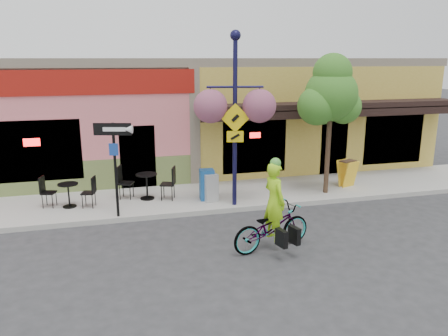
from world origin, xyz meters
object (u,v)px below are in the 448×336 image
(bicycle, at_px, (272,227))
(street_tree, at_px, (329,124))
(one_way_sign, at_px, (116,171))
(newspaper_box_blue, at_px, (207,185))
(lamp_post, at_px, (235,121))
(newspaper_box_grey, at_px, (211,187))
(building, at_px, (200,111))
(cyclist_rider, at_px, (274,211))

(bicycle, distance_m, street_tree, 5.03)
(one_way_sign, height_order, newspaper_box_blue, one_way_sign)
(lamp_post, distance_m, newspaper_box_grey, 2.29)
(building, height_order, cyclist_rider, building)
(building, distance_m, lamp_post, 6.73)
(newspaper_box_blue, bearing_deg, one_way_sign, -159.32)
(building, relative_size, one_way_sign, 6.82)
(bicycle, relative_size, lamp_post, 0.41)
(building, distance_m, newspaper_box_blue, 6.30)
(one_way_sign, xyz_separation_m, newspaper_box_grey, (2.85, 0.69, -0.90))
(bicycle, height_order, street_tree, street_tree)
(bicycle, distance_m, cyclist_rider, 0.40)
(one_way_sign, height_order, street_tree, street_tree)
(cyclist_rider, relative_size, newspaper_box_blue, 1.96)
(newspaper_box_blue, bearing_deg, cyclist_rider, -73.56)
(cyclist_rider, relative_size, one_way_sign, 0.71)
(building, relative_size, newspaper_box_grey, 21.05)
(cyclist_rider, bearing_deg, street_tree, -57.22)
(bicycle, relative_size, cyclist_rider, 1.11)
(newspaper_box_blue, relative_size, street_tree, 0.21)
(cyclist_rider, height_order, lamp_post, lamp_post)
(lamp_post, bearing_deg, bicycle, -76.99)
(lamp_post, bearing_deg, cyclist_rider, -76.02)
(lamp_post, relative_size, newspaper_box_blue, 5.29)
(one_way_sign, distance_m, street_tree, 6.84)
(building, distance_m, newspaper_box_grey, 6.45)
(bicycle, bearing_deg, lamp_post, -12.72)
(lamp_post, distance_m, one_way_sign, 3.68)
(newspaper_box_blue, distance_m, newspaper_box_grey, 0.18)
(cyclist_rider, bearing_deg, bicycle, 75.71)
(cyclist_rider, height_order, one_way_sign, one_way_sign)
(bicycle, bearing_deg, newspaper_box_grey, -3.02)
(building, xyz_separation_m, newspaper_box_blue, (-1.01, -6.00, -1.61))
(bicycle, height_order, newspaper_box_grey, bicycle)
(building, xyz_separation_m, street_tree, (2.98, -6.28, 0.19))
(bicycle, xyz_separation_m, lamp_post, (-0.08, 2.97, 2.16))
(newspaper_box_blue, height_order, newspaper_box_grey, newspaper_box_blue)
(building, xyz_separation_m, newspaper_box_grey, (-0.93, -6.16, -1.67))
(one_way_sign, relative_size, street_tree, 0.58)
(bicycle, distance_m, newspaper_box_grey, 3.59)
(one_way_sign, bearing_deg, newspaper_box_grey, 28.64)
(street_tree, bearing_deg, lamp_post, -172.64)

